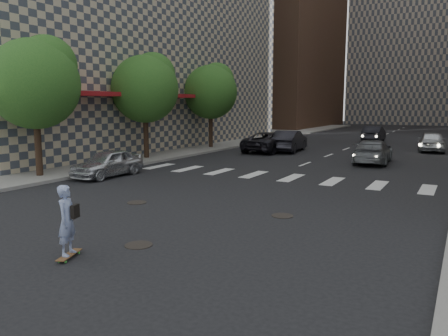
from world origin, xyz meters
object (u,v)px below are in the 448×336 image
object	(u,v)px
tree_c	(212,89)
silver_sedan	(108,163)
traffic_car_b	(373,151)
traffic_car_c	(269,142)
traffic_car_a	(289,141)
tree_b	(147,86)
skateboarder	(68,220)
tree_a	(37,80)
traffic_car_d	(432,141)
traffic_car_e	(374,134)

from	to	relation	value
tree_c	silver_sedan	bearing A→B (deg)	-80.17
traffic_car_b	traffic_car_c	size ratio (longest dim) A/B	0.92
traffic_car_b	traffic_car_a	bearing A→B (deg)	-32.30
tree_b	skateboarder	size ratio (longest dim) A/B	3.82
tree_a	tree_c	distance (m)	16.00
traffic_car_b	traffic_car_d	size ratio (longest dim) A/B	1.09
tree_b	traffic_car_e	bearing A→B (deg)	64.21
traffic_car_e	tree_b	bearing A→B (deg)	63.19
skateboarder	traffic_car_b	world-z (taller)	skateboarder
silver_sedan	traffic_car_a	world-z (taller)	traffic_car_a
silver_sedan	traffic_car_b	size ratio (longest dim) A/B	0.81
traffic_car_c	traffic_car_d	size ratio (longest dim) A/B	1.19
silver_sedan	traffic_car_b	bearing A→B (deg)	47.40
tree_b	traffic_car_b	distance (m)	14.43
traffic_car_e	traffic_car_b	bearing A→B (deg)	99.02
tree_b	skateboarder	world-z (taller)	tree_b
tree_c	silver_sedan	size ratio (longest dim) A/B	1.68
traffic_car_a	silver_sedan	bearing A→B (deg)	70.54
tree_a	traffic_car_a	world-z (taller)	tree_a
traffic_car_b	skateboarder	bearing A→B (deg)	77.72
traffic_car_b	traffic_car_c	xyz separation A→B (m)	(-7.87, 2.66, 0.03)
traffic_car_c	traffic_car_b	bearing A→B (deg)	163.22
skateboarder	traffic_car_a	world-z (taller)	skateboarder
tree_c	traffic_car_c	world-z (taller)	tree_c
silver_sedan	traffic_car_a	bearing A→B (deg)	75.86
tree_a	traffic_car_b	bearing A→B (deg)	45.89
skateboarder	silver_sedan	distance (m)	11.63
tree_a	traffic_car_e	world-z (taller)	tree_a
tree_b	traffic_car_a	size ratio (longest dim) A/B	1.38
tree_c	tree_b	bearing A→B (deg)	-90.00
skateboarder	traffic_car_b	distance (m)	20.61
tree_a	traffic_car_e	distance (m)	30.82
traffic_car_d	tree_c	bearing A→B (deg)	15.35
tree_c	skateboarder	bearing A→B (deg)	-66.93
skateboarder	traffic_car_e	size ratio (longest dim) A/B	0.39
silver_sedan	tree_c	bearing A→B (deg)	99.52
tree_a	traffic_car_c	size ratio (longest dim) A/B	1.24
skateboarder	traffic_car_e	bearing A→B (deg)	69.56
tree_c	traffic_car_b	xyz separation A→B (m)	(12.85, -2.75, -3.94)
traffic_car_b	traffic_car_d	xyz separation A→B (m)	(2.61, 8.90, 0.05)
traffic_car_c	traffic_car_d	world-z (taller)	traffic_car_d
traffic_car_d	traffic_car_a	bearing A→B (deg)	23.28
tree_c	silver_sedan	xyz separation A→B (m)	(2.45, -14.17, -3.98)
tree_a	traffic_car_e	size ratio (longest dim) A/B	1.48
tree_c	skateboarder	xyz separation A→B (m)	(9.86, -23.13, -3.74)
skateboarder	tree_c	bearing A→B (deg)	92.99
tree_c	traffic_car_d	xyz separation A→B (m)	(15.45, 6.15, -3.89)
traffic_car_d	traffic_car_b	bearing A→B (deg)	67.32
skateboarder	traffic_car_c	world-z (taller)	skateboarder
silver_sedan	traffic_car_c	distance (m)	14.31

